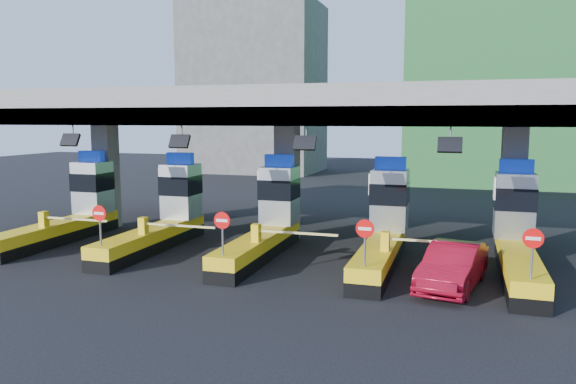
% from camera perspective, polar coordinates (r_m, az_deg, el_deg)
% --- Properties ---
extents(ground, '(120.00, 120.00, 0.00)m').
position_cam_1_polar(ground, '(24.35, -2.19, -6.24)').
color(ground, black).
rests_on(ground, ground).
extents(toll_canopy, '(28.00, 12.09, 7.00)m').
position_cam_1_polar(toll_canopy, '(26.38, -0.17, 8.26)').
color(toll_canopy, slate).
rests_on(toll_canopy, ground).
extents(toll_lane_far_left, '(4.43, 8.00, 4.16)m').
position_cam_1_polar(toll_lane_far_left, '(29.13, -20.91, -1.66)').
color(toll_lane_far_left, black).
rests_on(toll_lane_far_left, ground).
extents(toll_lane_left, '(4.43, 8.00, 4.16)m').
position_cam_1_polar(toll_lane_left, '(26.36, -12.31, -2.25)').
color(toll_lane_left, black).
rests_on(toll_lane_left, ground).
extents(toll_lane_center, '(4.43, 8.00, 4.16)m').
position_cam_1_polar(toll_lane_center, '(24.32, -1.99, -2.89)').
color(toll_lane_center, black).
rests_on(toll_lane_center, ground).
extents(toll_lane_right, '(4.43, 8.00, 4.16)m').
position_cam_1_polar(toll_lane_right, '(23.18, 9.79, -3.51)').
color(toll_lane_right, black).
rests_on(toll_lane_right, ground).
extents(toll_lane_far_right, '(4.43, 8.00, 4.16)m').
position_cam_1_polar(toll_lane_far_right, '(23.10, 22.21, -4.00)').
color(toll_lane_far_right, black).
rests_on(toll_lane_far_right, ground).
extents(bg_building_scaffold, '(18.00, 12.00, 28.00)m').
position_cam_1_polar(bg_building_scaffold, '(55.08, 22.14, 15.53)').
color(bg_building_scaffold, '#1E5926').
rests_on(bg_building_scaffold, ground).
extents(bg_building_concrete, '(14.00, 10.00, 18.00)m').
position_cam_1_polar(bg_building_concrete, '(62.36, -3.41, 10.42)').
color(bg_building_concrete, '#4C4C49').
rests_on(bg_building_concrete, ground).
extents(red_car, '(2.48, 4.85, 1.52)m').
position_cam_1_polar(red_car, '(20.14, 16.39, -7.23)').
color(red_car, maroon).
rests_on(red_car, ground).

